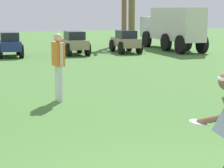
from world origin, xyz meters
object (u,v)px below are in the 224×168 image
object	(u,v)px
frisbee_in_flight	(199,123)
parked_car_slot_f	(126,41)
parked_car_slot_d	(9,44)
teammate_near_sideline	(58,61)
parked_car_slot_e	(74,43)
box_truck	(172,26)

from	to	relation	value
frisbee_in_flight	parked_car_slot_f	bearing A→B (deg)	70.59
parked_car_slot_d	frisbee_in_flight	bearing A→B (deg)	-89.35
parked_car_slot_d	teammate_near_sideline	bearing A→B (deg)	-91.62
frisbee_in_flight	parked_car_slot_e	bearing A→B (deg)	79.70
parked_car_slot_f	parked_car_slot_d	bearing A→B (deg)	178.76
frisbee_in_flight	box_truck	bearing A→B (deg)	62.60
parked_car_slot_d	parked_car_slot_f	distance (m)	5.63
teammate_near_sideline	parked_car_slot_f	bearing A→B (deg)	59.99
teammate_near_sideline	parked_car_slot_f	xyz separation A→B (m)	(5.92, 10.25, -0.38)
parked_car_slot_f	box_truck	size ratio (longest dim) A/B	0.38
parked_car_slot_e	box_truck	world-z (taller)	box_truck
frisbee_in_flight	parked_car_slot_e	world-z (taller)	parked_car_slot_e
parked_car_slot_e	parked_car_slot_f	bearing A→B (deg)	0.84
teammate_near_sideline	box_truck	world-z (taller)	box_truck
parked_car_slot_d	parked_car_slot_f	xyz separation A→B (m)	(5.63, -0.12, 0.00)
teammate_near_sideline	parked_car_slot_e	bearing A→B (deg)	72.22
teammate_near_sideline	parked_car_slot_f	world-z (taller)	teammate_near_sideline
frisbee_in_flight	box_truck	size ratio (longest dim) A/B	0.06
frisbee_in_flight	parked_car_slot_d	distance (m)	15.60
parked_car_slot_e	parked_car_slot_f	distance (m)	2.65
teammate_near_sideline	box_truck	size ratio (longest dim) A/B	0.26
frisbee_in_flight	parked_car_slot_f	distance (m)	16.41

